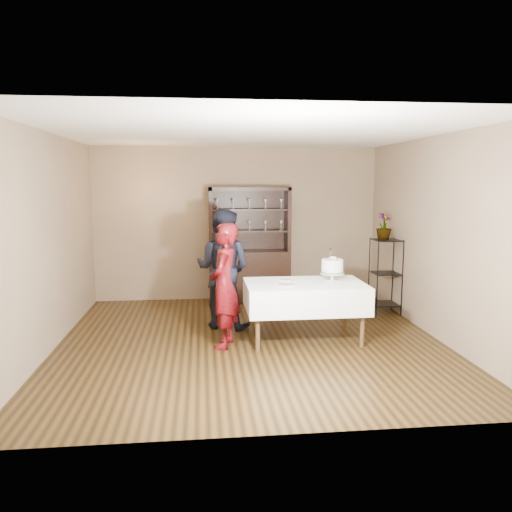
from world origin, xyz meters
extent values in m
plane|color=black|center=(0.00, 0.00, 0.00)|extent=(5.00, 5.00, 0.00)
plane|color=white|center=(0.00, 0.00, 2.70)|extent=(5.00, 5.00, 0.00)
cube|color=brown|center=(0.00, 2.50, 1.35)|extent=(5.00, 0.02, 2.70)
cube|color=brown|center=(-2.50, 0.00, 1.35)|extent=(0.02, 5.00, 2.70)
cube|color=brown|center=(2.50, 0.00, 1.35)|extent=(0.02, 5.00, 2.70)
cube|color=black|center=(0.20, 2.24, 0.45)|extent=(1.40, 0.48, 0.90)
cube|color=black|center=(0.20, 2.46, 1.45)|extent=(1.40, 0.03, 1.10)
cube|color=black|center=(0.20, 2.24, 1.97)|extent=(1.40, 0.48, 0.06)
cube|color=black|center=(0.20, 2.24, 1.25)|extent=(1.28, 0.42, 0.02)
cube|color=black|center=(0.20, 2.24, 1.62)|extent=(1.28, 0.42, 0.02)
cylinder|color=black|center=(2.08, 1.00, 0.60)|extent=(0.02, 0.02, 1.20)
cylinder|color=black|center=(2.48, 1.00, 0.60)|extent=(0.02, 0.02, 1.20)
cylinder|color=black|center=(2.08, 1.40, 0.60)|extent=(0.02, 0.02, 1.20)
cylinder|color=black|center=(2.48, 1.40, 0.60)|extent=(0.02, 0.02, 1.20)
cube|color=black|center=(2.28, 1.20, 0.15)|extent=(0.40, 0.40, 0.02)
cube|color=black|center=(2.28, 1.20, 0.65)|extent=(0.40, 0.40, 0.01)
cube|color=black|center=(2.28, 1.20, 1.18)|extent=(0.40, 0.40, 0.02)
cube|color=white|center=(0.72, -0.04, 0.60)|extent=(1.56, 0.96, 0.36)
cylinder|color=#47321A|center=(0.05, -0.41, 0.37)|extent=(0.06, 0.06, 0.74)
cylinder|color=#47321A|center=(1.39, -0.41, 0.37)|extent=(0.06, 0.06, 0.74)
cylinder|color=#47321A|center=(0.05, 0.33, 0.37)|extent=(0.06, 0.06, 0.74)
cylinder|color=#47321A|center=(1.39, 0.33, 0.37)|extent=(0.06, 0.06, 0.74)
imported|color=#320406|center=(-0.35, -0.17, 0.79)|extent=(0.51, 0.65, 1.58)
imported|color=black|center=(-0.33, 0.70, 0.85)|extent=(1.02, 0.93, 1.71)
cylinder|color=silver|center=(1.11, 0.10, 0.78)|extent=(0.18, 0.18, 0.01)
cylinder|color=silver|center=(1.11, 0.10, 0.82)|extent=(0.04, 0.04, 0.09)
cylinder|color=silver|center=(1.11, 0.10, 0.87)|extent=(0.32, 0.32, 0.01)
cylinder|color=#41622E|center=(1.11, 0.10, 0.89)|extent=(0.31, 0.31, 0.02)
cylinder|color=white|center=(1.11, 0.10, 0.97)|extent=(0.36, 0.36, 0.18)
sphere|color=#5160AE|center=(1.14, 0.10, 1.07)|extent=(0.02, 0.02, 0.02)
cube|color=white|center=(1.08, 0.08, 1.12)|extent=(0.02, 0.02, 0.13)
cube|color=black|center=(1.08, 0.08, 1.20)|extent=(0.02, 0.02, 0.05)
cylinder|color=silver|center=(0.44, -0.18, 0.79)|extent=(0.27, 0.27, 0.01)
cylinder|color=silver|center=(0.49, 0.14, 0.79)|extent=(0.16, 0.16, 0.01)
imported|color=#41622E|center=(2.24, 1.25, 1.39)|extent=(0.32, 0.32, 0.41)
camera|label=1|loc=(-0.62, -6.35, 2.09)|focal=35.00mm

